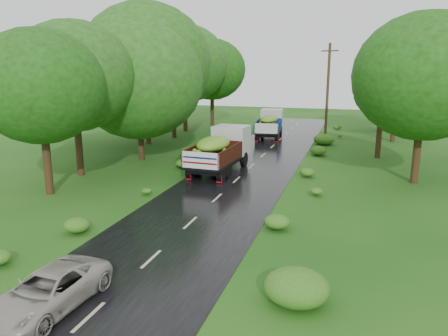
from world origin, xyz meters
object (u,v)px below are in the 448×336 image
at_px(truck_near, 221,148).
at_px(truck_far, 270,123).
at_px(car, 49,291).
at_px(utility_pole, 327,93).

height_order(truck_near, truck_far, truck_near).
relative_size(car, utility_pole, 0.46).
xyz_separation_m(car, utility_pole, (5.65, 30.97, 3.99)).
bearing_deg(truck_near, utility_pole, 68.83).
bearing_deg(truck_near, car, -86.11).
bearing_deg(car, utility_pole, 83.67).
height_order(truck_far, car, truck_far).
height_order(truck_near, utility_pole, utility_pole).
distance_m(truck_near, car, 17.91).
bearing_deg(car, truck_far, 93.73).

